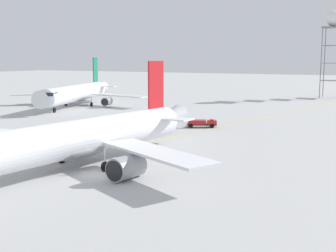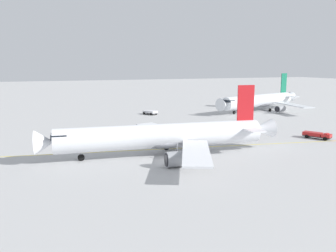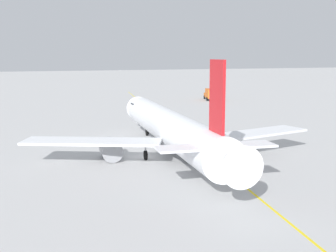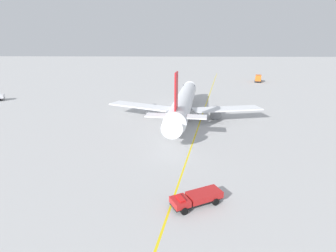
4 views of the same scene
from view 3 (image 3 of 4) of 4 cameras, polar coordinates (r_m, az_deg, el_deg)
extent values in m
plane|color=#B2B2B2|center=(53.07, -2.91, -4.03)|extent=(600.00, 600.00, 0.00)
cylinder|color=white|center=(53.44, 0.26, -0.20)|extent=(35.70, 7.94, 4.09)
cone|color=white|center=(71.70, -3.67, 2.19)|extent=(3.41, 4.19, 3.88)
cone|color=white|center=(35.53, 8.38, -4.64)|extent=(4.36, 3.89, 3.48)
cube|color=black|center=(69.45, -3.33, 2.73)|extent=(2.77, 3.72, 0.70)
ellipsoid|color=gray|center=(51.95, 0.77, -1.74)|extent=(13.09, 5.05, 2.25)
cube|color=red|center=(38.03, 6.41, 3.83)|extent=(3.21, 0.59, 6.34)
cube|color=white|center=(37.70, 1.90, -2.93)|extent=(3.08, 4.80, 0.20)
cube|color=white|center=(39.89, 10.44, -2.41)|extent=(3.08, 4.80, 0.20)
cube|color=white|center=(49.25, -9.85, -2.00)|extent=(10.03, 15.57, 0.28)
cube|color=white|center=(54.38, 10.94, -0.97)|extent=(7.13, 15.79, 0.28)
cylinder|color=gray|center=(51.75, -7.47, -3.04)|extent=(3.97, 2.80, 2.41)
cylinder|color=black|center=(53.61, -7.74, -2.62)|extent=(0.37, 2.05, 2.05)
cylinder|color=gray|center=(55.53, 7.85, -2.21)|extent=(3.97, 2.80, 2.41)
cylinder|color=black|center=(57.27, 7.11, -1.84)|extent=(0.37, 2.05, 2.05)
cylinder|color=#9EA0A5|center=(66.66, -2.75, 0.11)|extent=(0.20, 0.20, 2.14)
cylinder|color=black|center=(66.84, -2.74, -0.79)|extent=(1.13, 0.42, 1.10)
cylinder|color=#9EA0A5|center=(51.28, -2.94, -2.65)|extent=(0.20, 0.20, 2.14)
cylinder|color=black|center=(51.51, -2.93, -3.81)|extent=(1.13, 0.42, 1.10)
cylinder|color=#9EA0A5|center=(53.09, 4.36, -2.25)|extent=(0.20, 0.20, 2.14)
cylinder|color=black|center=(53.32, 4.34, -3.38)|extent=(1.13, 0.42, 1.10)
cube|color=#232326|center=(120.81, 5.51, 3.69)|extent=(7.98, 4.26, 0.20)
cube|color=orange|center=(123.41, 5.31, 4.09)|extent=(2.93, 3.00, 1.00)
cube|color=black|center=(124.44, 5.24, 4.20)|extent=(0.68, 1.97, 0.56)
cube|color=orange|center=(119.46, 5.62, 4.25)|extent=(5.69, 3.86, 2.40)
cylinder|color=black|center=(123.29, 4.75, 3.76)|extent=(1.04, 0.56, 1.00)
cylinder|color=black|center=(123.67, 5.86, 3.76)|extent=(1.04, 0.56, 1.00)
cylinder|color=black|center=(118.20, 5.12, 3.52)|extent=(1.04, 0.56, 1.00)
cylinder|color=black|center=(118.60, 6.28, 3.52)|extent=(1.04, 0.56, 1.00)
cube|color=yellow|center=(54.04, 5.00, -3.81)|extent=(185.64, 33.73, 0.01)
camera|label=1|loc=(87.19, -30.32, 8.00)|focal=48.36mm
camera|label=2|loc=(77.93, -48.56, 8.51)|focal=37.16mm
camera|label=4|loc=(20.45, 98.21, 10.31)|focal=27.16mm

